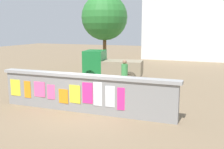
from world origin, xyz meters
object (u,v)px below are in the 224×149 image
bicycle_near (112,90)px  auto_rickshaw_truck (110,66)px  person_walking (125,72)px  tree_roadside (104,17)px  motorcycle (45,88)px

bicycle_near → auto_rickshaw_truck: bearing=112.0°
auto_rickshaw_truck → person_walking: bearing=-53.8°
auto_rickshaw_truck → tree_roadside: (-2.47, 5.14, 3.20)m
person_walking → motorcycle: bearing=-139.5°
motorcycle → bicycle_near: 3.17m
auto_rickshaw_truck → motorcycle: size_ratio=2.01×
motorcycle → bicycle_near: size_ratio=1.10×
auto_rickshaw_truck → tree_roadside: 6.53m
auto_rickshaw_truck → bicycle_near: bearing=-68.0°
auto_rickshaw_truck → motorcycle: (-1.40, -4.99, -0.44)m
person_walking → auto_rickshaw_truck: bearing=126.2°
motorcycle → person_walking: bearing=40.5°
person_walking → tree_roadside: size_ratio=0.27×
auto_rickshaw_truck → tree_roadside: tree_roadside is taller
auto_rickshaw_truck → person_walking: auto_rickshaw_truck is taller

